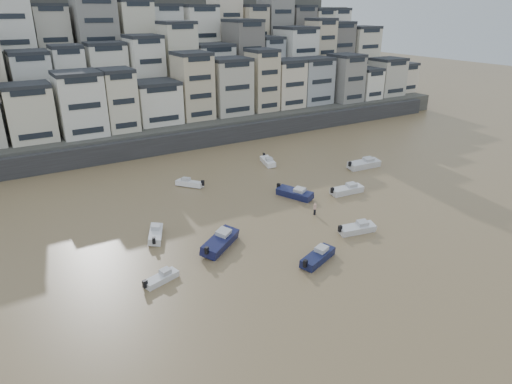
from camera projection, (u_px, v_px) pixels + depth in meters
harbor_wall at (166, 143)px, 87.98m from camera, size 140.00×3.00×3.50m
hillside at (125, 62)px, 117.53m from camera, size 141.04×66.00×50.00m
boat_a at (318, 255)px, 50.39m from camera, size 5.90×3.75×1.53m
boat_b at (357, 227)px, 56.84m from camera, size 5.40×2.65×1.41m
boat_c at (220, 240)px, 53.23m from camera, size 6.87×5.86×1.87m
boat_d at (347, 189)px, 68.75m from camera, size 5.86×2.35×1.56m
boat_e at (295, 192)px, 67.33m from camera, size 4.16×6.45×1.67m
boat_f at (155, 233)px, 55.51m from camera, size 3.58×5.38×1.40m
boat_g at (364, 163)px, 79.60m from camera, size 6.78×2.58×1.82m
boat_h at (190, 182)px, 71.55m from camera, size 4.27×4.75×1.32m
boat_i at (268, 160)px, 81.54m from camera, size 3.08×5.57×1.44m
boat_j at (161, 277)px, 46.69m from camera, size 4.38×2.55×1.13m
person_pink at (315, 209)px, 61.68m from camera, size 0.44×0.44×1.74m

